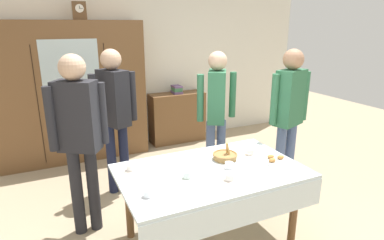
{
  "coord_description": "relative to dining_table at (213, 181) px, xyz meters",
  "views": [
    {
      "loc": [
        -1.25,
        -2.48,
        1.96
      ],
      "look_at": [
        0.0,
        0.2,
        1.07
      ],
      "focal_mm": 29.99,
      "sensor_mm": 36.0,
      "label": 1
    }
  ],
  "objects": [
    {
      "name": "bread_basket",
      "position": [
        0.23,
        0.18,
        0.13
      ],
      "size": [
        0.24,
        0.24,
        0.16
      ],
      "color": "#9E7542",
      "rests_on": "dining_table"
    },
    {
      "name": "tea_cup_back_edge",
      "position": [
        0.04,
        -0.21,
        0.13
      ],
      "size": [
        0.13,
        0.13,
        0.06
      ],
      "color": "white",
      "rests_on": "dining_table"
    },
    {
      "name": "tea_cup_near_right",
      "position": [
        -0.65,
        0.31,
        0.12
      ],
      "size": [
        0.13,
        0.13,
        0.06
      ],
      "color": "white",
      "rests_on": "dining_table"
    },
    {
      "name": "person_by_cabinet",
      "position": [
        1.25,
        0.49,
        0.42
      ],
      "size": [
        0.52,
        0.31,
        1.7
      ],
      "color": "slate",
      "rests_on": "ground"
    },
    {
      "name": "dining_table",
      "position": [
        0.0,
        0.0,
        0.0
      ],
      "size": [
        1.62,
        1.0,
        0.72
      ],
      "color": "brown",
      "rests_on": "ground"
    },
    {
      "name": "back_wall",
      "position": [
        0.0,
        2.88,
        0.73
      ],
      "size": [
        6.4,
        0.1,
        2.7
      ],
      "primitive_type": "cube",
      "color": "silver",
      "rests_on": "ground"
    },
    {
      "name": "person_behind_table_left",
      "position": [
        -1.02,
        0.67,
        0.43
      ],
      "size": [
        0.52,
        0.36,
        1.72
      ],
      "color": "#232328",
      "rests_on": "ground"
    },
    {
      "name": "tea_cup_mid_left",
      "position": [
        0.15,
        -0.02,
        0.12
      ],
      "size": [
        0.13,
        0.13,
        0.06
      ],
      "color": "white",
      "rests_on": "dining_table"
    },
    {
      "name": "person_beside_shelf",
      "position": [
        0.6,
        1.02,
        0.39
      ],
      "size": [
        0.52,
        0.41,
        1.66
      ],
      "color": "slate",
      "rests_on": "ground"
    },
    {
      "name": "tea_cup_far_right",
      "position": [
        0.5,
        0.16,
        0.12
      ],
      "size": [
        0.13,
        0.13,
        0.06
      ],
      "color": "white",
      "rests_on": "dining_table"
    },
    {
      "name": "ground_plane",
      "position": [
        0.0,
        0.23,
        -0.62
      ],
      "size": [
        12.0,
        12.0,
        0.0
      ],
      "primitive_type": "plane",
      "color": "tan",
      "rests_on": "ground"
    },
    {
      "name": "wall_cabinet",
      "position": [
        -0.9,
        2.59,
        0.38
      ],
      "size": [
        2.07,
        0.46,
        2.01
      ],
      "color": "brown",
      "rests_on": "ground"
    },
    {
      "name": "spoon_front_edge",
      "position": [
        -0.3,
        0.36,
        0.1
      ],
      "size": [
        0.12,
        0.02,
        0.01
      ],
      "color": "silver",
      "rests_on": "dining_table"
    },
    {
      "name": "spoon_near_left",
      "position": [
        0.44,
        0.02,
        0.1
      ],
      "size": [
        0.12,
        0.02,
        0.01
      ],
      "color": "silver",
      "rests_on": "dining_table"
    },
    {
      "name": "book_stack",
      "position": [
        0.75,
        2.64,
        0.28
      ],
      "size": [
        0.16,
        0.22,
        0.13
      ],
      "color": "#664C7A",
      "rests_on": "bookshelf_low"
    },
    {
      "name": "pastry_plate",
      "position": [
        0.63,
        -0.06,
        0.11
      ],
      "size": [
        0.28,
        0.28,
        0.05
      ],
      "color": "white",
      "rests_on": "dining_table"
    },
    {
      "name": "person_near_right_end",
      "position": [
        -0.56,
        1.32,
        0.42
      ],
      "size": [
        0.52,
        0.41,
        1.7
      ],
      "color": "#191E38",
      "rests_on": "ground"
    },
    {
      "name": "tea_cup_front_edge",
      "position": [
        -0.65,
        -0.19,
        0.12
      ],
      "size": [
        0.13,
        0.13,
        0.06
      ],
      "color": "white",
      "rests_on": "dining_table"
    },
    {
      "name": "bookshelf_low",
      "position": [
        0.75,
        2.64,
        -0.2
      ],
      "size": [
        0.93,
        0.35,
        0.84
      ],
      "color": "brown",
      "rests_on": "ground"
    },
    {
      "name": "mantel_clock",
      "position": [
        -0.69,
        2.59,
        1.51
      ],
      "size": [
        0.18,
        0.11,
        0.24
      ],
      "color": "brown",
      "rests_on": "wall_cabinet"
    },
    {
      "name": "tea_cup_center",
      "position": [
        -0.26,
        -0.03,
        0.13
      ],
      "size": [
        0.13,
        0.13,
        0.06
      ],
      "color": "silver",
      "rests_on": "dining_table"
    }
  ]
}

